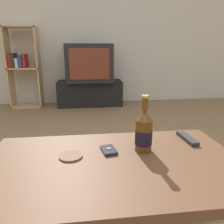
% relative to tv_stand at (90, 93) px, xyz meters
% --- Properties ---
extents(back_wall, '(8.00, 0.05, 2.60)m').
position_rel_tv_stand_xyz_m(back_wall, '(0.04, 0.26, 1.10)').
color(back_wall, beige).
rests_on(back_wall, ground_plane).
extents(coffee_table, '(1.07, 0.62, 0.47)m').
position_rel_tv_stand_xyz_m(coffee_table, '(0.04, -2.76, 0.19)').
color(coffee_table, brown).
rests_on(coffee_table, ground_plane).
extents(tv_stand, '(1.04, 0.37, 0.41)m').
position_rel_tv_stand_xyz_m(tv_stand, '(0.00, 0.00, 0.00)').
color(tv_stand, black).
rests_on(tv_stand, ground_plane).
extents(television, '(0.72, 0.60, 0.57)m').
position_rel_tv_stand_xyz_m(television, '(0.00, -0.00, 0.49)').
color(television, black).
rests_on(television, tv_stand).
extents(bookshelf, '(0.47, 0.30, 1.23)m').
position_rel_tv_stand_xyz_m(bookshelf, '(-1.03, 0.05, 0.44)').
color(bookshelf, tan).
rests_on(bookshelf, ground_plane).
extents(beer_bottle, '(0.08, 0.08, 0.26)m').
position_rel_tv_stand_xyz_m(beer_bottle, '(0.18, -2.68, 0.36)').
color(beer_bottle, '#563314').
rests_on(beer_bottle, coffee_table).
extents(cell_phone, '(0.07, 0.10, 0.02)m').
position_rel_tv_stand_xyz_m(cell_phone, '(0.03, -2.67, 0.27)').
color(cell_phone, '#232328').
rests_on(cell_phone, coffee_table).
extents(remote_control, '(0.05, 0.16, 0.02)m').
position_rel_tv_stand_xyz_m(remote_control, '(0.44, -2.59, 0.28)').
color(remote_control, '#282828').
rests_on(remote_control, coffee_table).
extents(coaster, '(0.10, 0.10, 0.01)m').
position_rel_tv_stand_xyz_m(coaster, '(-0.14, -2.70, 0.27)').
color(coaster, brown).
rests_on(coaster, coffee_table).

